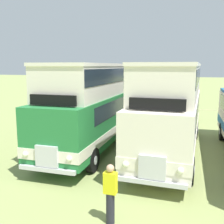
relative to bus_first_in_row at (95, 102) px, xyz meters
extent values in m
cube|color=#237538|center=(0.00, -0.12, -0.77)|extent=(2.81, 9.81, 2.30)
cube|color=silver|center=(0.00, -0.12, -1.37)|extent=(2.86, 9.85, 0.44)
cube|color=#19232D|center=(-0.01, 0.28, -0.17)|extent=(2.77, 7.41, 0.76)
cube|color=#19232D|center=(0.16, -4.92, -0.12)|extent=(2.20, 0.17, 0.90)
cube|color=silver|center=(0.16, -5.03, -1.37)|extent=(0.90, 0.15, 0.80)
cube|color=silver|center=(0.16, -5.06, -1.87)|extent=(2.30, 0.21, 0.16)
sphere|color=#EAEACC|center=(1.06, -5.01, -1.37)|extent=(0.22, 0.22, 0.22)
sphere|color=#EAEACC|center=(-0.74, -5.07, -1.37)|extent=(0.22, 0.22, 0.22)
cube|color=silver|center=(0.00, 0.13, 1.13)|extent=(2.68, 8.90, 1.50)
cube|color=silver|center=(0.00, 0.13, 1.95)|extent=(2.75, 9.01, 0.14)
cube|color=#19232D|center=(0.00, 0.13, 1.43)|extent=(2.72, 8.81, 0.68)
cube|color=black|center=(0.14, -4.43, 0.63)|extent=(1.90, 0.18, 0.40)
cylinder|color=black|center=(1.26, -3.35, -1.95)|extent=(0.31, 1.05, 1.04)
cylinder|color=silver|center=(1.41, -3.34, -1.95)|extent=(0.03, 0.36, 0.36)
cylinder|color=black|center=(-1.04, -3.42, -1.95)|extent=(0.31, 1.05, 1.04)
cylinder|color=silver|center=(-1.19, -3.43, -1.95)|extent=(0.03, 0.36, 0.36)
cylinder|color=black|center=(1.05, 2.98, -1.95)|extent=(0.31, 1.05, 1.04)
cylinder|color=silver|center=(1.20, 2.99, -1.95)|extent=(0.03, 0.36, 0.36)
cylinder|color=black|center=(-1.24, 2.91, -1.95)|extent=(0.31, 1.05, 1.04)
cylinder|color=silver|center=(-1.39, 2.90, -1.95)|extent=(0.03, 0.36, 0.36)
cube|color=silver|center=(3.99, 0.23, -0.77)|extent=(2.56, 10.16, 2.30)
cube|color=silver|center=(3.99, 0.23, -1.37)|extent=(2.60, 10.20, 0.44)
cube|color=#19232D|center=(3.99, 0.63, -0.17)|extent=(2.57, 7.76, 0.76)
cube|color=#19232D|center=(4.02, -4.78, -0.12)|extent=(2.20, 0.11, 0.90)
cube|color=silver|center=(4.02, -4.89, -1.37)|extent=(0.90, 0.13, 0.80)
cube|color=silver|center=(4.02, -4.92, -1.87)|extent=(2.30, 0.15, 0.16)
sphere|color=#EAEACC|center=(4.92, -4.89, -1.37)|extent=(0.22, 0.22, 0.22)
sphere|color=#EAEACC|center=(3.12, -4.90, -1.37)|extent=(0.22, 0.22, 0.22)
cube|color=silver|center=(3.99, 0.48, 1.13)|extent=(2.45, 9.26, 1.50)
cube|color=silver|center=(3.99, 0.48, 1.95)|extent=(2.51, 9.36, 0.14)
cube|color=#19232D|center=(3.99, 0.48, 1.43)|extent=(2.49, 9.16, 0.68)
cube|color=black|center=(4.02, -4.29, 0.63)|extent=(1.90, 0.13, 0.40)
cylinder|color=black|center=(5.16, -3.23, -1.95)|extent=(0.29, 1.04, 1.04)
cylinder|color=silver|center=(5.31, -3.23, -1.95)|extent=(0.02, 0.36, 0.36)
cylinder|color=black|center=(2.86, -3.24, -1.95)|extent=(0.29, 1.04, 1.04)
cylinder|color=silver|center=(2.71, -3.24, -1.95)|extent=(0.02, 0.36, 0.36)
cylinder|color=black|center=(5.12, 3.51, -1.95)|extent=(0.29, 1.04, 1.04)
cylinder|color=silver|center=(5.27, 3.51, -1.95)|extent=(0.02, 0.36, 0.36)
cylinder|color=black|center=(2.82, 3.50, -1.95)|extent=(0.29, 1.04, 1.04)
cylinder|color=silver|center=(2.67, 3.50, -1.95)|extent=(0.02, 0.36, 0.36)
cylinder|color=black|center=(6.64, 3.70, -1.95)|extent=(0.34, 1.05, 1.04)
cylinder|color=silver|center=(6.49, 3.70, -1.95)|extent=(0.04, 0.36, 0.36)
cylinder|color=#23232D|center=(3.19, -6.65, -2.02)|extent=(0.24, 0.24, 0.90)
cube|color=yellow|center=(3.19, -6.65, -1.27)|extent=(0.36, 0.22, 0.60)
sphere|color=tan|center=(3.19, -6.65, -0.85)|extent=(0.22, 0.22, 0.22)
cylinder|color=#8C704C|center=(-3.00, 9.20, -1.94)|extent=(0.08, 0.08, 1.05)
cylinder|color=#8C704C|center=(2.49, 9.20, -1.94)|extent=(0.08, 0.08, 1.05)
camera|label=1|loc=(5.49, -13.28, 1.90)|focal=43.62mm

